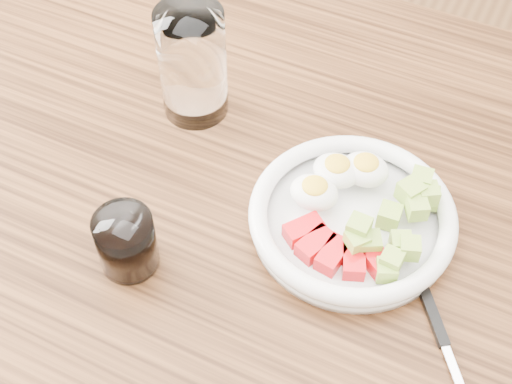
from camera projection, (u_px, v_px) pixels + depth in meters
dining_table at (260, 266)px, 0.88m from camera, size 1.50×0.90×0.77m
bowl at (353, 215)px, 0.78m from camera, size 0.23×0.23×0.06m
fork at (439, 330)px, 0.71m from camera, size 0.11×0.14×0.01m
water_glass at (193, 64)px, 0.85m from camera, size 0.08×0.08×0.15m
coffee_glass at (127, 242)px, 0.74m from camera, size 0.06×0.06×0.07m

